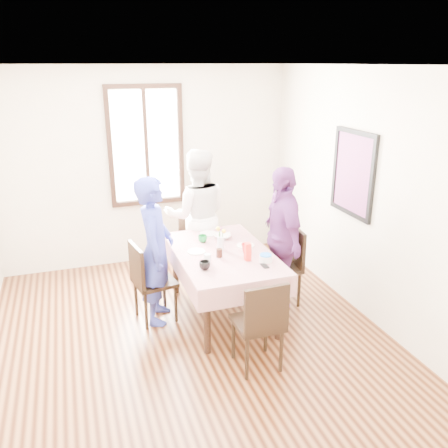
{
  "coord_description": "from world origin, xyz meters",
  "views": [
    {
      "loc": [
        -1.01,
        -4.03,
        2.72
      ],
      "look_at": [
        0.48,
        0.36,
        1.1
      ],
      "focal_mm": 37.24,
      "sensor_mm": 36.0,
      "label": 1
    }
  ],
  "objects": [
    {
      "name": "plate_right",
      "position": [
        0.78,
        0.49,
        0.77
      ],
      "size": [
        0.2,
        0.2,
        0.01
      ],
      "primitive_type": "cylinder",
      "color": "white",
      "rests_on": "tablecloth"
    },
    {
      "name": "plate_left",
      "position": [
        0.21,
        0.5,
        0.77
      ],
      "size": [
        0.2,
        0.2,
        0.01
      ],
      "primitive_type": "cylinder",
      "color": "white",
      "rests_on": "tablecloth"
    },
    {
      "name": "person_right",
      "position": [
        1.2,
        0.46,
        0.83
      ],
      "size": [
        0.5,
        1.01,
        1.65
      ],
      "primitive_type": "imported",
      "rotation": [
        0.0,
        0.0,
        -1.68
      ],
      "color": "#682E74",
      "rests_on": "ground"
    },
    {
      "name": "person_left",
      "position": [
        -0.24,
        0.55,
        0.81
      ],
      "size": [
        0.55,
        0.68,
        1.63
      ],
      "primitive_type": "imported",
      "rotation": [
        0.0,
        0.0,
        1.28
      ],
      "color": "#2F379B",
      "rests_on": "ground"
    },
    {
      "name": "flower_vase",
      "position": [
        0.48,
        0.48,
        0.84
      ],
      "size": [
        0.08,
        0.08,
        0.15
      ],
      "primitive_type": "cylinder",
      "color": "silver",
      "rests_on": "tablecloth"
    },
    {
      "name": "jam_jar",
      "position": [
        0.4,
        0.29,
        0.81
      ],
      "size": [
        0.07,
        0.07,
        0.09
      ],
      "primitive_type": "cylinder",
      "color": "black",
      "rests_on": "tablecloth"
    },
    {
      "name": "butter_lid",
      "position": [
        0.82,
        0.02,
        0.84
      ],
      "size": [
        0.12,
        0.12,
        0.01
      ],
      "primitive_type": "cylinder",
      "color": "blue",
      "rests_on": "butter_tub"
    },
    {
      "name": "person_far",
      "position": [
        0.48,
        1.4,
        0.86
      ],
      "size": [
        0.95,
        0.8,
        1.72
      ],
      "primitive_type": "imported",
      "rotation": [
        0.0,
        0.0,
        2.95
      ],
      "color": "white",
      "rests_on": "ground"
    },
    {
      "name": "right_wall",
      "position": [
        2.0,
        0.0,
        1.35
      ],
      "size": [
        0.0,
        4.5,
        4.5
      ],
      "primitive_type": "plane",
      "rotation": [
        1.57,
        0.0,
        -1.57
      ],
      "color": "beige",
      "rests_on": "ground"
    },
    {
      "name": "juice_carton",
      "position": [
        0.66,
        0.11,
        0.86
      ],
      "size": [
        0.06,
        0.06,
        0.19
      ],
      "primitive_type": "cube",
      "color": "red",
      "rests_on": "tablecloth"
    },
    {
      "name": "ground",
      "position": [
        0.0,
        0.0,
        0.0
      ],
      "size": [
        4.5,
        4.5,
        0.0
      ],
      "primitive_type": "plane",
      "color": "#321407",
      "rests_on": "ground"
    },
    {
      "name": "flower_bunch",
      "position": [
        0.48,
        0.48,
        0.96
      ],
      "size": [
        0.09,
        0.09,
        0.1
      ],
      "primitive_type": null,
      "color": "yellow",
      "rests_on": "flower_vase"
    },
    {
      "name": "serving_bowl",
      "position": [
        0.61,
        0.8,
        0.79
      ],
      "size": [
        0.26,
        0.26,
        0.05
      ],
      "primitive_type": "imported",
      "rotation": [
        0.0,
        0.0,
        -0.36
      ],
      "color": "white",
      "rests_on": "tablecloth"
    },
    {
      "name": "smartphone",
      "position": [
        0.76,
        -0.08,
        0.77
      ],
      "size": [
        0.06,
        0.12,
        0.01
      ],
      "primitive_type": "cube",
      "color": "black",
      "rests_on": "tablecloth"
    },
    {
      "name": "chair_far",
      "position": [
        0.48,
        1.42,
        0.46
      ],
      "size": [
        0.42,
        0.42,
        0.91
      ],
      "primitive_type": "cube",
      "rotation": [
        0.0,
        0.0,
        3.14
      ],
      "color": "black",
      "rests_on": "ground"
    },
    {
      "name": "mug_flag",
      "position": [
        0.72,
        0.32,
        0.81
      ],
      "size": [
        0.12,
        0.12,
        0.1
      ],
      "primitive_type": "imported",
      "rotation": [
        0.0,
        0.0,
        0.2
      ],
      "color": "red",
      "rests_on": "tablecloth"
    },
    {
      "name": "chair_near",
      "position": [
        0.48,
        -0.59,
        0.46
      ],
      "size": [
        0.43,
        0.43,
        0.91
      ],
      "primitive_type": "cube",
      "rotation": [
        0.0,
        0.0,
        0.02
      ],
      "color": "black",
      "rests_on": "ground"
    },
    {
      "name": "chair_left",
      "position": [
        -0.26,
        0.55,
        0.46
      ],
      "size": [
        0.48,
        0.48,
        0.91
      ],
      "primitive_type": "cube",
      "rotation": [
        0.0,
        0.0,
        -1.4
      ],
      "color": "black",
      "rests_on": "ground"
    },
    {
      "name": "art_poster",
      "position": [
        1.98,
        0.3,
        1.55
      ],
      "size": [
        0.04,
        0.76,
        0.96
      ],
      "primitive_type": "cube",
      "color": "red",
      "rests_on": "right_wall"
    },
    {
      "name": "back_wall",
      "position": [
        0.0,
        2.25,
        1.35
      ],
      "size": [
        4.0,
        0.0,
        4.0
      ],
      "primitive_type": "plane",
      "rotation": [
        1.57,
        0.0,
        0.0
      ],
      "color": "beige",
      "rests_on": "ground"
    },
    {
      "name": "plate_far",
      "position": [
        0.49,
        0.99,
        0.77
      ],
      "size": [
        0.2,
        0.2,
        0.01
      ],
      "primitive_type": "cylinder",
      "color": "white",
      "rests_on": "tablecloth"
    },
    {
      "name": "mug_green",
      "position": [
        0.36,
        0.77,
        0.8
      ],
      "size": [
        0.11,
        0.11,
        0.08
      ],
      "primitive_type": "imported",
      "rotation": [
        0.0,
        0.0,
        -0.07
      ],
      "color": "#0C7226",
      "rests_on": "tablecloth"
    },
    {
      "name": "drinking_glass",
      "position": [
        0.23,
        0.17,
        0.81
      ],
      "size": [
        0.07,
        0.07,
        0.11
      ],
      "primitive_type": "cylinder",
      "color": "silver",
      "rests_on": "tablecloth"
    },
    {
      "name": "dining_table",
      "position": [
        0.48,
        0.41,
        0.38
      ],
      "size": [
        0.89,
        1.47,
        0.75
      ],
      "primitive_type": "cube",
      "color": "black",
      "rests_on": "ground"
    },
    {
      "name": "butter_tub",
      "position": [
        0.82,
        0.02,
        0.8
      ],
      "size": [
        0.14,
        0.14,
        0.07
      ],
      "primitive_type": "cylinder",
      "color": "white",
      "rests_on": "tablecloth"
    },
    {
      "name": "window_pane",
      "position": [
        0.0,
        2.24,
        1.65
      ],
      "size": [
        0.9,
        0.02,
        1.5
      ],
      "primitive_type": "cube",
      "color": "white",
      "rests_on": "back_wall"
    },
    {
      "name": "chair_right",
      "position": [
        1.22,
        0.46,
        0.46
      ],
      "size": [
        0.46,
        0.46,
        0.91
      ],
      "primitive_type": "cube",
      "rotation": [
        0.0,
        0.0,
        1.48
      ],
      "color": "black",
      "rests_on": "ground"
    },
    {
      "name": "window_frame",
      "position": [
        0.0,
        2.23,
        1.65
      ],
      "size": [
        1.02,
        0.06,
        1.62
      ],
      "primitive_type": "cube",
      "color": "black",
      "rests_on": "back_wall"
    },
    {
      "name": "tablecloth",
      "position": [
        0.48,
        0.41,
        0.76
      ],
      "size": [
        1.01,
        1.59,
        0.01
      ],
      "primitive_type": "cube",
      "color": "#61000E",
      "rests_on": "dining_table"
    },
    {
      "name": "mug_black",
      "position": [
        0.16,
        0.04,
        0.81
      ],
      "size": [
        0.14,
        0.14,
        0.09
      ],
      "primitive_type": "imported",
      "rotation": [
        0.0,
        0.0,
        0.35
      ],
      "color": "black",
      "rests_on": "tablecloth"
    }
  ]
}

